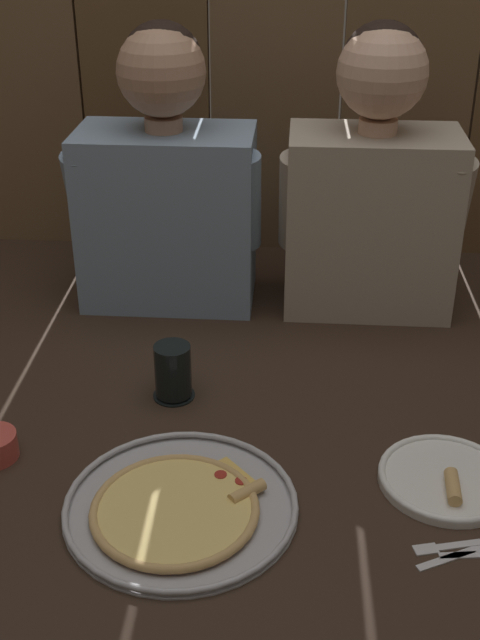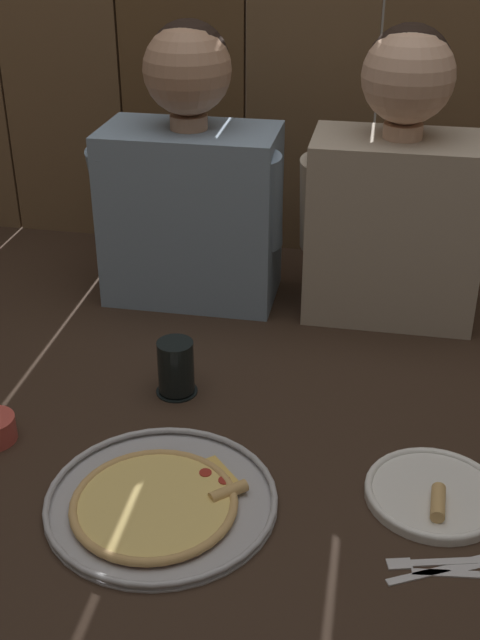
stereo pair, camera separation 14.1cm
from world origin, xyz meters
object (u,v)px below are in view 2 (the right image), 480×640
pizza_tray (160,501)px  diner_right (397,190)px  drinking_glass (176,368)px  dinner_plate (434,493)px  diner_left (190,180)px

pizza_tray → diner_right: (0.32, 0.72, 0.27)m
diner_right → drinking_glass: bearing=-132.7°
dinner_plate → diner_left: diner_left is taller
diner_left → dinner_plate: bearing=-49.3°
drinking_glass → diner_right: 0.60m
pizza_tray → diner_right: bearing=65.9°
drinking_glass → diner_left: 0.47m
pizza_tray → dinner_plate: (0.42, 0.10, -0.00)m
diner_left → pizza_tray: bearing=-80.6°
dinner_plate → drinking_glass: size_ratio=2.02×
pizza_tray → diner_left: 0.78m
diner_left → diner_right: bearing=-0.0°
dinner_plate → diner_right: size_ratio=0.35×
drinking_glass → diner_left: (-0.07, 0.41, 0.22)m
pizza_tray → drinking_glass: 0.32m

